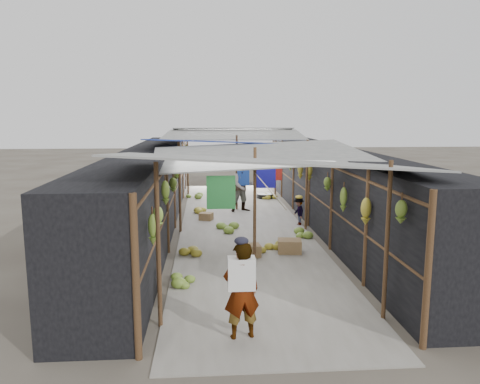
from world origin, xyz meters
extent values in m
plane|color=#6B6356|center=(0.00, 0.00, 0.00)|extent=(80.00, 80.00, 0.00)
cube|color=#9E998E|center=(0.00, 6.50, 0.01)|extent=(3.60, 16.00, 0.02)
cube|color=black|center=(-2.70, 6.50, 1.15)|extent=(1.40, 15.00, 2.30)
cube|color=black|center=(2.70, 6.50, 1.15)|extent=(1.40, 15.00, 2.30)
cube|color=#906C49|center=(-0.06, 3.51, 0.15)|extent=(0.52, 0.43, 0.29)
cube|color=#906C49|center=(0.92, 3.74, 0.17)|extent=(0.61, 0.51, 0.33)
cube|color=#906C49|center=(-1.07, 7.40, 0.12)|extent=(0.48, 0.44, 0.25)
cylinder|color=black|center=(1.26, 11.16, 0.10)|extent=(0.65, 0.65, 0.19)
imported|color=silver|center=(-0.56, -0.50, 0.74)|extent=(0.60, 0.46, 1.49)
imported|color=#1E4398|center=(0.20, 8.68, 0.89)|extent=(1.04, 0.92, 1.78)
imported|color=#514D47|center=(1.70, 6.55, 0.43)|extent=(0.40, 0.60, 0.86)
cylinder|color=brown|center=(-1.80, 0.00, 1.30)|extent=(0.07, 0.07, 2.60)
cylinder|color=brown|center=(1.80, 0.00, 1.30)|extent=(0.07, 0.07, 2.60)
cylinder|color=brown|center=(0.00, 3.00, 1.30)|extent=(0.07, 0.07, 2.60)
cylinder|color=brown|center=(-1.80, 6.00, 1.30)|extent=(0.07, 0.07, 2.60)
cylinder|color=brown|center=(1.80, 6.00, 1.30)|extent=(0.07, 0.07, 2.60)
cylinder|color=brown|center=(0.00, 9.00, 1.30)|extent=(0.07, 0.07, 2.60)
cylinder|color=brown|center=(-1.80, 12.00, 1.30)|extent=(0.07, 0.07, 2.60)
cylinder|color=brown|center=(1.80, 12.00, 1.30)|extent=(0.07, 0.07, 2.60)
cube|color=#999994|center=(0.00, 1.00, 2.50)|extent=(5.21, 3.19, 0.52)
cube|color=#999994|center=(0.20, 4.20, 2.35)|extent=(5.23, 3.73, 0.50)
cube|color=navy|center=(-0.10, 7.50, 2.45)|extent=(5.40, 3.60, 0.41)
cube|color=#999994|center=(0.00, 10.80, 2.55)|extent=(5.37, 3.66, 0.27)
cube|color=#999994|center=(0.10, 13.20, 2.65)|extent=(5.00, 1.99, 0.24)
cylinder|color=brown|center=(-2.00, 6.50, 2.05)|extent=(0.06, 15.00, 0.06)
cylinder|color=brown|center=(2.00, 6.50, 2.05)|extent=(0.06, 15.00, 0.06)
cylinder|color=gray|center=(0.00, 6.50, 2.05)|extent=(0.02, 15.00, 0.02)
cube|color=#213497|center=(-0.75, 9.85, 1.75)|extent=(0.65, 0.03, 0.60)
cube|color=white|center=(0.63, 9.79, 1.77)|extent=(0.60, 0.03, 0.55)
cube|color=#1B18A1|center=(0.48, 4.98, 1.72)|extent=(0.55, 0.03, 0.65)
cube|color=#A52119|center=(0.85, 6.06, 1.75)|extent=(0.50, 0.03, 0.60)
cube|color=#297D39|center=(-0.75, 2.57, 1.70)|extent=(0.60, 0.03, 0.70)
ellipsoid|color=olive|center=(-1.88, 0.02, 1.56)|extent=(0.14, 0.12, 0.50)
ellipsoid|color=olive|center=(-1.88, 0.83, 1.57)|extent=(0.18, 0.15, 0.39)
ellipsoid|color=olive|center=(-1.88, 2.38, 1.73)|extent=(0.17, 0.14, 0.51)
ellipsoid|color=olive|center=(-1.88, 4.58, 1.57)|extent=(0.20, 0.17, 0.38)
ellipsoid|color=olive|center=(-1.88, 5.99, 1.70)|extent=(0.20, 0.17, 0.37)
ellipsoid|color=#A09329|center=(-1.88, 6.86, 1.70)|extent=(0.19, 0.17, 0.42)
ellipsoid|color=#A09329|center=(-1.88, 9.05, 1.53)|extent=(0.17, 0.14, 0.47)
ellipsoid|color=#A09329|center=(-1.88, 10.19, 1.68)|extent=(0.18, 0.16, 0.36)
ellipsoid|color=olive|center=(-1.88, 12.07, 1.59)|extent=(0.16, 0.13, 0.52)
ellipsoid|color=olive|center=(-1.88, 13.51, 1.82)|extent=(0.17, 0.15, 0.40)
ellipsoid|color=olive|center=(1.88, -0.28, 1.84)|extent=(0.18, 0.16, 0.37)
ellipsoid|color=#A09329|center=(1.88, 1.25, 1.53)|extent=(0.20, 0.17, 0.52)
ellipsoid|color=olive|center=(1.88, 2.67, 1.49)|extent=(0.16, 0.13, 0.55)
ellipsoid|color=olive|center=(1.88, 4.03, 1.63)|extent=(0.18, 0.16, 0.35)
ellipsoid|color=#A09329|center=(1.88, 6.05, 1.67)|extent=(0.19, 0.16, 0.50)
ellipsoid|color=#A09329|center=(1.88, 7.31, 1.58)|extent=(0.18, 0.15, 0.56)
ellipsoid|color=olive|center=(1.88, 9.08, 1.63)|extent=(0.17, 0.14, 0.59)
ellipsoid|color=olive|center=(1.88, 10.20, 1.65)|extent=(0.18, 0.15, 0.54)
ellipsoid|color=olive|center=(1.88, 12.16, 1.67)|extent=(0.18, 0.15, 0.51)
ellipsoid|color=olive|center=(1.88, 13.11, 1.60)|extent=(0.18, 0.15, 0.42)
ellipsoid|color=olive|center=(-0.32, 5.92, 0.17)|extent=(0.67, 0.57, 0.34)
ellipsoid|color=#A09329|center=(1.34, 10.95, 0.16)|extent=(0.65, 0.55, 0.33)
ellipsoid|color=olive|center=(-1.47, 11.47, 0.15)|extent=(0.61, 0.52, 0.31)
ellipsoid|color=olive|center=(-1.44, 1.79, 0.14)|extent=(0.55, 0.47, 0.28)
ellipsoid|color=#A09329|center=(-1.39, 8.63, 0.15)|extent=(0.59, 0.50, 0.29)
ellipsoid|color=#A09329|center=(0.49, 3.97, 0.18)|extent=(0.71, 0.60, 0.36)
ellipsoid|color=olive|center=(1.70, 5.20, 0.14)|extent=(0.55, 0.47, 0.27)
ellipsoid|color=#A09329|center=(-1.36, 3.85, 0.17)|extent=(0.69, 0.59, 0.34)
camera|label=1|loc=(-1.05, -7.00, 3.29)|focal=35.00mm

